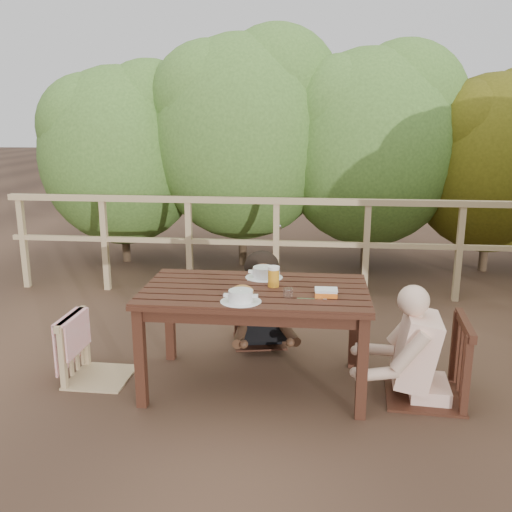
# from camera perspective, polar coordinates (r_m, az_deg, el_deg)

# --- Properties ---
(ground) EXTENTS (60.00, 60.00, 0.00)m
(ground) POSITION_cam_1_polar(r_m,az_deg,el_deg) (3.89, -0.08, -13.15)
(ground) COLOR #4E3525
(ground) RESTS_ON ground
(table) EXTENTS (1.47, 0.83, 0.68)m
(table) POSITION_cam_1_polar(r_m,az_deg,el_deg) (3.75, -0.08, -8.51)
(table) COLOR black
(table) RESTS_ON ground
(chair_left) EXTENTS (0.44, 0.44, 0.86)m
(chair_left) POSITION_cam_1_polar(r_m,az_deg,el_deg) (3.96, -16.13, -6.42)
(chair_left) COLOR tan
(chair_left) RESTS_ON ground
(chair_far) EXTENTS (0.48, 0.48, 0.82)m
(chair_far) POSITION_cam_1_polar(r_m,az_deg,el_deg) (4.43, 0.37, -3.91)
(chair_far) COLOR black
(chair_far) RESTS_ON ground
(chair_right) EXTENTS (0.55, 0.55, 1.02)m
(chair_right) POSITION_cam_1_polar(r_m,az_deg,el_deg) (3.71, 17.43, -6.62)
(chair_right) COLOR black
(chair_right) RESTS_ON ground
(woman) EXTENTS (0.59, 0.68, 1.21)m
(woman) POSITION_cam_1_polar(r_m,az_deg,el_deg) (4.40, 0.40, -1.45)
(woman) COLOR black
(woman) RESTS_ON ground
(diner_right) EXTENTS (0.65, 0.55, 1.24)m
(diner_right) POSITION_cam_1_polar(r_m,az_deg,el_deg) (3.68, 18.02, -5.03)
(diner_right) COLOR beige
(diner_right) RESTS_ON ground
(railing) EXTENTS (5.60, 0.10, 1.01)m
(railing) POSITION_cam_1_polar(r_m,az_deg,el_deg) (5.60, 2.10, 0.90)
(railing) COLOR tan
(railing) RESTS_ON ground
(hedge_row) EXTENTS (6.60, 1.60, 3.80)m
(hedge_row) POSITION_cam_1_polar(r_m,az_deg,el_deg) (6.64, 6.53, 15.01)
(hedge_row) COLOR #3F6025
(hedge_row) RESTS_ON ground
(soup_near) EXTENTS (0.25, 0.25, 0.08)m
(soup_near) POSITION_cam_1_polar(r_m,az_deg,el_deg) (3.36, -1.58, -4.24)
(soup_near) COLOR silver
(soup_near) RESTS_ON table
(soup_far) EXTENTS (0.26, 0.26, 0.09)m
(soup_far) POSITION_cam_1_polar(r_m,az_deg,el_deg) (3.86, 0.83, -1.78)
(soup_far) COLOR white
(soup_far) RESTS_ON table
(bread_roll) EXTENTS (0.14, 0.11, 0.08)m
(bread_roll) POSITION_cam_1_polar(r_m,az_deg,el_deg) (3.47, -1.40, -3.68)
(bread_roll) COLOR olive
(bread_roll) RESTS_ON table
(beer_glass) EXTENTS (0.08, 0.08, 0.15)m
(beer_glass) POSITION_cam_1_polar(r_m,az_deg,el_deg) (3.65, 1.82, -2.23)
(beer_glass) COLOR orange
(beer_glass) RESTS_ON table
(tumbler) EXTENTS (0.06, 0.06, 0.07)m
(tumbler) POSITION_cam_1_polar(r_m,az_deg,el_deg) (3.45, 3.34, -3.89)
(tumbler) COLOR silver
(tumbler) RESTS_ON table
(butter_tub) EXTENTS (0.14, 0.10, 0.06)m
(butter_tub) POSITION_cam_1_polar(r_m,az_deg,el_deg) (3.49, 7.25, -3.86)
(butter_tub) COLOR white
(butter_tub) RESTS_ON table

